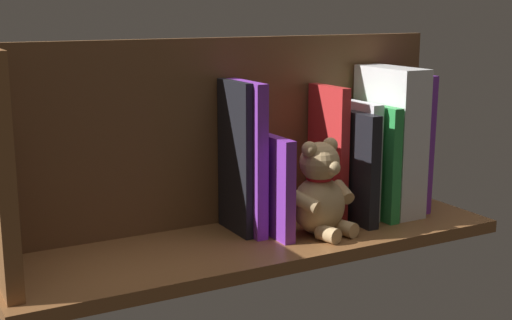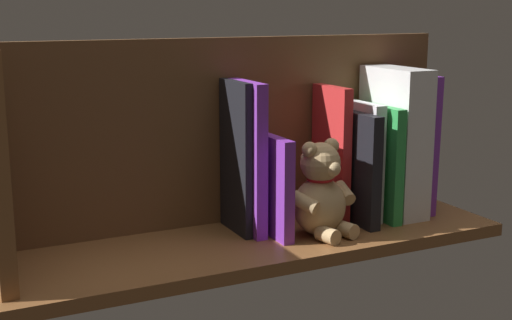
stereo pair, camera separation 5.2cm
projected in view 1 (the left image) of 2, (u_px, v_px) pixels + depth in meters
The scene contains 12 objects.
ground_plane at pixel (256, 243), 122.12cm from camera, with size 87.40×26.40×2.20cm, color brown.
shelf_back_panel at pixel (227, 131), 127.71cm from camera, with size 87.40×1.50×33.56cm, color brown.
book_0 at pixel (406, 141), 137.83cm from camera, with size 2.55×13.71×26.34cm, color purple.
dictionary_thick_white at pixel (389, 140), 134.56cm from camera, with size 6.12×15.53×27.81cm, color white.
book_1 at pixel (370, 160), 133.03cm from camera, with size 2.01×15.97×21.21cm, color green.
book_2 at pixel (355, 159), 132.78cm from camera, with size 2.31×13.54×21.74cm, color silver.
book_3 at pixel (348, 165), 130.27cm from camera, with size 2.17×16.73×20.38cm, color black.
book_4 at pixel (328, 152), 131.08cm from camera, with size 1.87×11.03×24.75cm, color red.
teddy_bear at pixel (320, 193), 122.01cm from camera, with size 13.15×12.28×16.72cm.
book_5 at pixel (267, 183), 122.85cm from camera, with size 2.00×16.30×17.46cm, color purple.
book_6 at pixel (248, 157), 122.40cm from camera, with size 2.11×12.31×26.53cm, color purple.
book_7 at pixel (235, 158), 121.95cm from camera, with size 1.36×10.90×26.59cm, color black.
Camera 1 is at (55.38, 102.21, 38.95)cm, focal length 49.56 mm.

